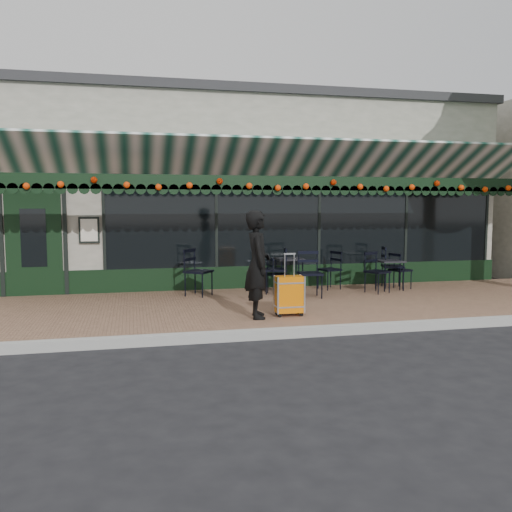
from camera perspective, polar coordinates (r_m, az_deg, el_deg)
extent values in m
plane|color=black|center=(8.64, 6.61, -8.21)|extent=(80.00, 80.00, 0.00)
cube|color=brown|center=(10.49, 2.94, -5.33)|extent=(18.00, 4.00, 0.15)
cube|color=#9E9E99|center=(8.55, 6.79, -7.84)|extent=(18.00, 0.16, 0.15)
cube|color=gray|center=(16.16, -2.88, 6.20)|extent=(12.00, 8.00, 4.50)
cube|color=black|center=(12.55, 5.78, 3.66)|extent=(9.20, 0.04, 2.00)
cube|color=black|center=(12.07, -22.33, 1.31)|extent=(1.10, 0.07, 2.20)
cube|color=silver|center=(11.89, -17.16, 2.62)|extent=(0.42, 0.04, 0.55)
cube|color=black|center=(10.81, 2.24, 7.70)|extent=(12.00, 0.03, 0.28)
cylinder|color=#F04707|center=(10.75, 2.33, 7.60)|extent=(11.60, 0.12, 0.12)
imported|color=black|center=(8.97, 0.18, -0.90)|extent=(0.50, 0.70, 1.79)
cube|color=orange|center=(9.21, 3.52, -4.03)|extent=(0.47, 0.26, 0.62)
cube|color=black|center=(9.28, 3.51, -6.09)|extent=(0.47, 0.26, 0.06)
cube|color=silver|center=(9.14, 3.54, -0.95)|extent=(0.21, 0.03, 0.38)
cube|color=black|center=(12.31, 13.91, -0.52)|extent=(0.53, 0.53, 0.04)
cylinder|color=black|center=(12.05, 13.40, -2.21)|extent=(0.03, 0.03, 0.62)
cylinder|color=black|center=(12.25, 15.27, -2.13)|extent=(0.03, 0.03, 0.62)
cylinder|color=black|center=(12.45, 12.50, -1.95)|extent=(0.03, 0.03, 0.62)
cylinder|color=black|center=(12.64, 14.32, -1.88)|extent=(0.03, 0.03, 0.62)
cube|color=black|center=(11.96, 3.50, -0.31)|extent=(0.57, 0.57, 0.04)
cylinder|color=black|center=(11.71, 2.70, -2.17)|extent=(0.03, 0.03, 0.67)
cylinder|color=black|center=(11.84, 4.93, -2.10)|extent=(0.03, 0.03, 0.67)
cylinder|color=black|center=(12.16, 2.09, -1.88)|extent=(0.03, 0.03, 0.67)
cylinder|color=black|center=(12.29, 4.24, -1.82)|extent=(0.03, 0.03, 0.67)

